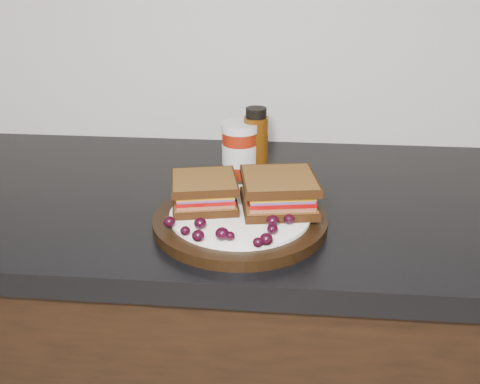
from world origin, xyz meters
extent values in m
cube|color=black|center=(0.00, 1.70, 0.88)|extent=(3.98, 0.60, 0.04)
cylinder|color=black|center=(0.09, 1.57, 0.91)|extent=(0.28, 0.28, 0.02)
ellipsoid|color=black|center=(-0.01, 1.51, 0.93)|extent=(0.02, 0.02, 0.02)
ellipsoid|color=black|center=(0.04, 1.51, 0.93)|extent=(0.02, 0.02, 0.02)
ellipsoid|color=black|center=(0.02, 1.49, 0.93)|extent=(0.02, 0.02, 0.01)
ellipsoid|color=black|center=(0.04, 1.47, 0.93)|extent=(0.02, 0.02, 0.02)
ellipsoid|color=black|center=(0.07, 1.48, 0.93)|extent=(0.02, 0.02, 0.02)
ellipsoid|color=black|center=(0.09, 1.48, 0.93)|extent=(0.01, 0.01, 0.01)
ellipsoid|color=black|center=(0.13, 1.46, 0.93)|extent=(0.02, 0.02, 0.01)
ellipsoid|color=black|center=(0.14, 1.47, 0.93)|extent=(0.02, 0.02, 0.02)
ellipsoid|color=black|center=(0.15, 1.50, 0.93)|extent=(0.02, 0.02, 0.02)
ellipsoid|color=black|center=(0.15, 1.53, 0.93)|extent=(0.02, 0.02, 0.02)
ellipsoid|color=black|center=(0.17, 1.54, 0.93)|extent=(0.02, 0.02, 0.02)
ellipsoid|color=black|center=(0.16, 1.56, 0.93)|extent=(0.02, 0.02, 0.01)
ellipsoid|color=black|center=(0.19, 1.57, 0.93)|extent=(0.02, 0.02, 0.02)
ellipsoid|color=black|center=(0.17, 1.61, 0.93)|extent=(0.02, 0.02, 0.02)
ellipsoid|color=black|center=(0.16, 1.63, 0.93)|extent=(0.02, 0.02, 0.02)
ellipsoid|color=black|center=(0.05, 1.61, 0.93)|extent=(0.02, 0.02, 0.02)
ellipsoid|color=black|center=(0.02, 1.61, 0.93)|extent=(0.02, 0.02, 0.02)
ellipsoid|color=black|center=(0.03, 1.59, 0.93)|extent=(0.02, 0.02, 0.02)
ellipsoid|color=black|center=(0.00, 1.56, 0.93)|extent=(0.02, 0.02, 0.02)
ellipsoid|color=black|center=(0.01, 1.56, 0.93)|extent=(0.02, 0.02, 0.02)
ellipsoid|color=black|center=(0.06, 1.59, 0.93)|extent=(0.02, 0.02, 0.02)
ellipsoid|color=black|center=(0.04, 1.60, 0.93)|extent=(0.02, 0.02, 0.02)
ellipsoid|color=black|center=(0.02, 1.56, 0.93)|extent=(0.02, 0.02, 0.02)
cylinder|color=maroon|center=(0.07, 1.79, 0.95)|extent=(0.07, 0.07, 0.11)
cylinder|color=#4B2507|center=(0.10, 1.80, 0.97)|extent=(0.05, 0.05, 0.13)
camera|label=1|loc=(0.16, 0.81, 1.30)|focal=40.00mm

